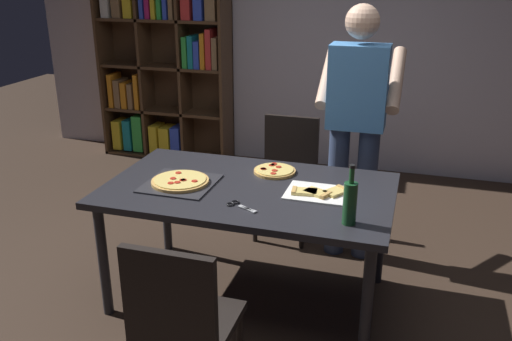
% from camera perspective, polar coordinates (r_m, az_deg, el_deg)
% --- Properties ---
extents(ground_plane, '(12.00, 12.00, 0.00)m').
position_cam_1_polar(ground_plane, '(3.55, -0.73, -13.02)').
color(ground_plane, '#38281E').
extents(back_wall, '(6.40, 0.10, 2.80)m').
position_cam_1_polar(back_wall, '(5.51, 7.72, 14.65)').
color(back_wall, '#BCB7C6').
rests_on(back_wall, ground_plane).
extents(dining_table, '(1.68, 0.99, 0.75)m').
position_cam_1_polar(dining_table, '(3.22, -0.78, -2.91)').
color(dining_table, '#232328').
rests_on(dining_table, ground_plane).
extents(chair_near_camera, '(0.42, 0.42, 0.90)m').
position_cam_1_polar(chair_near_camera, '(2.51, -7.85, -15.11)').
color(chair_near_camera, black).
rests_on(chair_near_camera, ground_plane).
extents(chair_far_side, '(0.42, 0.42, 0.90)m').
position_cam_1_polar(chair_far_side, '(4.16, 3.35, 0.18)').
color(chair_far_side, black).
rests_on(chair_far_side, ground_plane).
extents(bookshelf, '(1.40, 0.35, 1.95)m').
position_cam_1_polar(bookshelf, '(5.88, -9.62, 10.85)').
color(bookshelf, '#513823').
rests_on(bookshelf, ground_plane).
extents(person_serving_pizza, '(0.55, 0.54, 1.75)m').
position_cam_1_polar(person_serving_pizza, '(3.71, 10.47, 5.24)').
color(person_serving_pizza, '#38476B').
rests_on(person_serving_pizza, ground_plane).
extents(pepperoni_pizza_on_tray, '(0.40, 0.40, 0.04)m').
position_cam_1_polar(pepperoni_pizza_on_tray, '(3.26, -7.96, -1.19)').
color(pepperoni_pizza_on_tray, '#2D2D33').
rests_on(pepperoni_pizza_on_tray, dining_table).
extents(pizza_slices_on_towel, '(0.36, 0.28, 0.03)m').
position_cam_1_polar(pizza_slices_on_towel, '(3.11, 6.59, -2.32)').
color(pizza_slices_on_towel, white).
rests_on(pizza_slices_on_towel, dining_table).
extents(wine_bottle, '(0.07, 0.07, 0.32)m').
position_cam_1_polar(wine_bottle, '(2.74, 9.84, -3.27)').
color(wine_bottle, '#194723').
rests_on(wine_bottle, dining_table).
extents(kitchen_scissors, '(0.20, 0.13, 0.01)m').
position_cam_1_polar(kitchen_scissors, '(2.94, -1.91, -3.65)').
color(kitchen_scissors, silver).
rests_on(kitchen_scissors, dining_table).
extents(second_pizza_plain, '(0.26, 0.26, 0.03)m').
position_cam_1_polar(second_pizza_plain, '(3.41, 1.96, -0.02)').
color(second_pizza_plain, tan).
rests_on(second_pizza_plain, dining_table).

